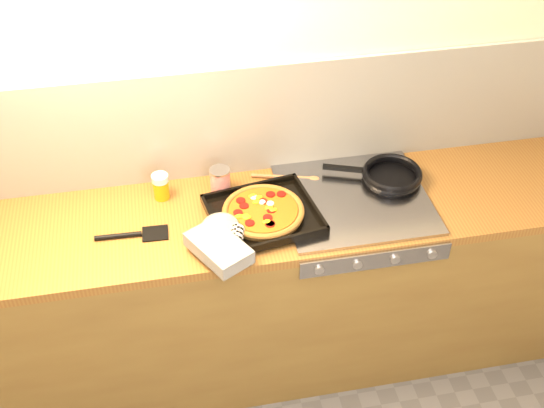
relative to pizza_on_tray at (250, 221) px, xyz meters
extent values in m
plane|color=beige|center=(0.00, 0.40, 0.31)|extent=(3.20, 0.00, 3.20)
cube|color=white|center=(0.00, 0.38, 0.21)|extent=(3.20, 0.02, 0.50)
cube|color=olive|center=(0.00, 0.10, -0.51)|extent=(3.20, 0.60, 0.86)
cube|color=brown|center=(0.00, 0.10, -0.06)|extent=(3.20, 0.60, 0.04)
cube|color=#96979C|center=(0.45, -0.20, -0.09)|extent=(0.60, 0.03, 0.08)
cylinder|color=#A5A5AA|center=(0.23, -0.22, -0.09)|extent=(0.04, 0.02, 0.04)
cylinder|color=#A5A5AA|center=(0.38, -0.22, -0.09)|extent=(0.04, 0.02, 0.04)
cylinder|color=#A5A5AA|center=(0.53, -0.22, -0.09)|extent=(0.04, 0.02, 0.04)
cylinder|color=#A5A5AA|center=(0.68, -0.22, -0.09)|extent=(0.04, 0.02, 0.04)
cube|color=#96979C|center=(0.45, 0.10, -0.04)|extent=(0.60, 0.56, 0.02)
cube|color=black|center=(0.06, 0.04, -0.02)|extent=(0.47, 0.43, 0.01)
cube|color=black|center=(0.03, 0.22, -0.01)|extent=(0.41, 0.08, 0.02)
cube|color=black|center=(0.09, -0.13, -0.01)|extent=(0.41, 0.08, 0.02)
cube|color=black|center=(0.26, 0.08, -0.01)|extent=(0.07, 0.36, 0.02)
cube|color=black|center=(-0.14, 0.01, -0.01)|extent=(0.07, 0.36, 0.02)
cylinder|color=olive|center=(0.06, 0.04, -0.01)|extent=(0.36, 0.36, 0.02)
torus|color=olive|center=(0.06, 0.04, 0.00)|extent=(0.38, 0.38, 0.02)
cylinder|color=#BC6B17|center=(0.06, 0.04, 0.01)|extent=(0.32, 0.32, 0.01)
cylinder|color=maroon|center=(0.09, 0.03, 0.01)|extent=(0.04, 0.04, 0.01)
cylinder|color=maroon|center=(-0.02, 0.11, 0.01)|extent=(0.04, 0.04, 0.01)
cylinder|color=maroon|center=(0.07, -0.05, 0.01)|extent=(0.04, 0.04, 0.01)
cylinder|color=maroon|center=(-0.04, 0.04, 0.01)|extent=(0.04, 0.04, 0.01)
cylinder|color=maroon|center=(0.10, 0.13, 0.01)|extent=(0.04, 0.04, 0.01)
cylinder|color=maroon|center=(0.07, 0.09, 0.01)|extent=(0.04, 0.04, 0.01)
cylinder|color=maroon|center=(-0.01, -0.03, 0.01)|extent=(0.04, 0.04, 0.01)
cylinder|color=maroon|center=(0.15, 0.12, 0.01)|extent=(0.04, 0.04, 0.01)
cylinder|color=maroon|center=(0.07, -0.05, 0.01)|extent=(0.04, 0.04, 0.01)
cylinder|color=maroon|center=(0.07, -0.01, 0.01)|extent=(0.04, 0.04, 0.01)
cylinder|color=maroon|center=(-0.01, 0.08, 0.01)|extent=(0.04, 0.04, 0.01)
ellipsoid|color=yellow|center=(-0.02, 0.01, 0.01)|extent=(0.04, 0.03, 0.01)
ellipsoid|color=yellow|center=(-0.04, 0.02, 0.01)|extent=(0.04, 0.03, 0.01)
ellipsoid|color=yellow|center=(0.04, 0.09, 0.01)|extent=(0.04, 0.03, 0.01)
ellipsoid|color=yellow|center=(0.03, 0.13, 0.01)|extent=(0.04, 0.03, 0.01)
ellipsoid|color=yellow|center=(0.06, -0.03, 0.01)|extent=(0.04, 0.03, 0.01)
ellipsoid|color=yellow|center=(0.10, 0.03, 0.01)|extent=(0.04, 0.03, 0.01)
ellipsoid|color=yellow|center=(0.08, 0.05, 0.01)|extent=(0.04, 0.03, 0.01)
ellipsoid|color=yellow|center=(-0.01, 0.00, 0.01)|extent=(0.04, 0.03, 0.01)
ellipsoid|color=yellow|center=(0.05, 0.12, 0.01)|extent=(0.04, 0.03, 0.01)
ellipsoid|color=silver|center=(0.04, 0.12, 0.01)|extent=(0.04, 0.04, 0.01)
ellipsoid|color=silver|center=(0.06, 0.09, 0.01)|extent=(0.04, 0.04, 0.01)
ellipsoid|color=silver|center=(0.09, 0.07, 0.01)|extent=(0.04, 0.04, 0.01)
cube|color=black|center=(-0.14, -0.14, 0.01)|extent=(0.25, 0.29, 0.06)
ellipsoid|color=black|center=(-0.12, -0.02, 0.01)|extent=(0.17, 0.17, 0.06)
cylinder|color=black|center=(-0.07, -0.10, 0.01)|extent=(0.08, 0.11, 0.05)
cylinder|color=black|center=(0.64, 0.18, -0.02)|extent=(0.30, 0.30, 0.01)
torus|color=black|center=(0.64, 0.18, 0.00)|extent=(0.33, 0.33, 0.03)
cube|color=black|center=(0.45, 0.25, 0.00)|extent=(0.18, 0.08, 0.02)
cylinder|color=maroon|center=(-0.08, 0.25, 0.02)|extent=(0.10, 0.10, 0.11)
cylinder|color=#B2B2B7|center=(-0.08, 0.25, 0.07)|extent=(0.10, 0.10, 0.01)
cylinder|color=#B2B2B7|center=(-0.08, 0.25, -0.04)|extent=(0.10, 0.10, 0.01)
cylinder|color=orange|center=(-0.33, 0.26, 0.00)|extent=(0.08, 0.08, 0.09)
cylinder|color=silver|center=(-0.33, 0.26, 0.06)|extent=(0.08, 0.08, 0.03)
cylinder|color=#9A6541|center=(0.18, 0.29, -0.03)|extent=(0.25, 0.09, 0.02)
ellipsoid|color=#9A6541|center=(0.32, 0.25, -0.03)|extent=(0.07, 0.06, 0.02)
cube|color=black|center=(-0.37, 0.04, -0.04)|extent=(0.10, 0.09, 0.01)
cylinder|color=black|center=(-0.51, 0.05, -0.03)|extent=(0.18, 0.03, 0.02)
camera|label=1|loc=(-0.29, -1.96, 1.75)|focal=45.00mm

